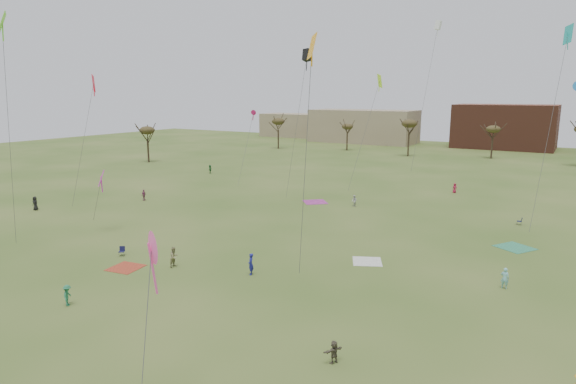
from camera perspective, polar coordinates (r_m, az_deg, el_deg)
The scene contains 22 objects.
ground at distance 39.89m, azimuth -9.13°, elevation -10.72°, with size 260.00×260.00×0.00m, color #36571B.
flyer_near_center at distance 39.03m, azimuth -24.34°, elevation -10.92°, with size 0.99×0.57×1.54m, color #28784E.
flyer_near_right at distance 41.43m, azimuth -4.36°, elevation -8.39°, with size 0.67×0.44×1.84m, color navy.
spectator_fore_b at distance 44.27m, azimuth -13.14°, elevation -7.38°, with size 0.87×0.68×1.79m, color #958F5F.
spectator_fore_c at distance 29.00m, azimuth 5.39°, elevation -18.08°, with size 1.25×0.40×1.35m, color brown.
flyer_mid_a at distance 71.66m, azimuth -27.41°, elevation -1.17°, with size 0.89×0.58×1.82m, color black.
flyer_mid_c at distance 42.12m, azimuth 23.98°, elevation -9.16°, with size 0.61×0.40×1.68m, color #83D7DB.
spectator_mid_d at distance 72.38m, azimuth -16.48°, elevation -0.33°, with size 0.92×0.38×1.58m, color #8A3967.
spectator_mid_e at distance 66.34m, azimuth 7.73°, elevation -1.04°, with size 0.74×0.57×1.51m, color silver.
flyer_far_a at distance 94.46m, azimuth -9.07°, elevation 2.67°, with size 1.51×0.48×1.62m, color #206230.
flyer_far_b at distance 79.03m, azimuth 18.87°, elevation 0.44°, with size 0.72×0.47×1.48m, color #A71C3D.
blanket_red at distance 45.39m, azimuth -18.41°, elevation -8.40°, with size 2.59×2.59×0.03m, color #B43D24.
blanket_cream at distance 45.23m, azimuth 9.22°, elevation -8.01°, with size 2.56×2.56×0.03m, color white.
blanket_plum at distance 68.61m, azimuth 3.17°, elevation -1.18°, with size 3.09×3.09×0.03m, color #AF3694.
blanket_olive at distance 53.46m, azimuth 24.94°, elevation -5.90°, with size 3.04×3.04×0.03m, color #349165.
camp_chair_left at distance 48.67m, azimuth -18.82°, elevation -6.77°, with size 0.72×0.73×0.87m.
camp_chair_right at distance 62.71m, azimuth 25.39°, elevation -3.25°, with size 0.61×0.57×0.87m.
kites_aloft at distance 67.42m, azimuth 8.53°, elevation 15.18°, with size 63.23×79.02×26.75m.
tree_line at distance 110.73m, azimuth 17.12°, elevation 6.84°, with size 117.44×49.32×8.91m.
building_tan at distance 155.06m, azimuth 8.78°, elevation 7.60°, with size 32.00×14.00×10.00m, color #937F60.
building_brick at distance 149.47m, azimuth 23.96°, elevation 7.01°, with size 26.00×16.00×12.00m, color brown.
building_tan_west at distance 174.83m, azimuth 0.47°, elevation 7.82°, with size 20.00×12.00×8.00m, color #937F60.
Camera 1 is at (24.22, -27.96, 14.92)m, focal length 30.47 mm.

